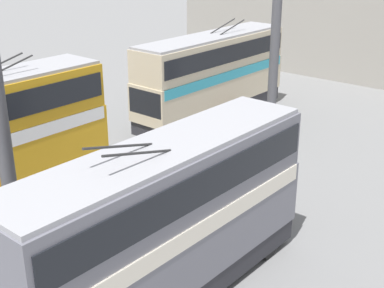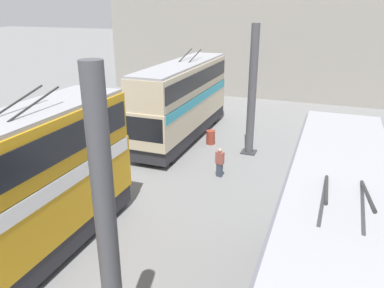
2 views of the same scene
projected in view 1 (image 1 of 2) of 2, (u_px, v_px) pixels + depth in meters
depot_back_wall at (384, 25)px, 37.18m from camera, size 0.50×36.00×9.00m
support_column_near at (7, 169)px, 16.53m from camera, size 0.87×0.87×7.63m
support_column_far at (273, 76)px, 27.35m from camera, size 0.87×0.87×7.63m
bus_left_far at (167, 216)px, 15.40m from camera, size 10.68×2.54×5.72m
bus_right_far at (212, 72)px, 31.27m from camera, size 11.21×2.54×5.70m
person_aisle_midway at (214, 146)px, 26.06m from camera, size 0.33×0.47×1.60m
oil_drum at (236, 121)px, 30.59m from camera, size 0.60×0.60×0.91m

